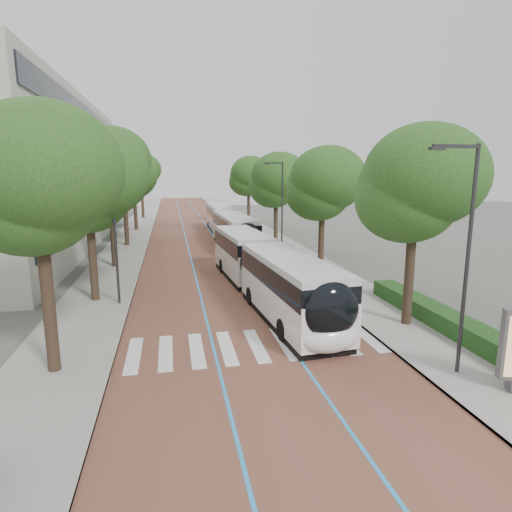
# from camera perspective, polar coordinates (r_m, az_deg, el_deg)

# --- Properties ---
(ground) EXTENTS (160.00, 160.00, 0.00)m
(ground) POSITION_cam_1_polar(r_m,az_deg,el_deg) (17.51, 0.03, -13.17)
(ground) COLOR #51544C
(ground) RESTS_ON ground
(road) EXTENTS (11.00, 140.00, 0.02)m
(road) POSITION_cam_1_polar(r_m,az_deg,el_deg) (56.21, -8.01, 3.61)
(road) COLOR brown
(road) RESTS_ON ground
(sidewalk_left) EXTENTS (4.00, 140.00, 0.12)m
(sidewalk_left) POSITION_cam_1_polar(r_m,az_deg,el_deg) (56.28, -15.66, 3.37)
(sidewalk_left) COLOR gray
(sidewalk_left) RESTS_ON ground
(sidewalk_right) EXTENTS (4.00, 140.00, 0.12)m
(sidewalk_right) POSITION_cam_1_polar(r_m,az_deg,el_deg) (57.11, -0.46, 3.89)
(sidewalk_right) COLOR gray
(sidewalk_right) RESTS_ON ground
(kerb_left) EXTENTS (0.20, 140.00, 0.14)m
(kerb_left) POSITION_cam_1_polar(r_m,az_deg,el_deg) (56.17, -13.73, 3.45)
(kerb_left) COLOR gray
(kerb_left) RESTS_ON ground
(kerb_right) EXTENTS (0.20, 140.00, 0.14)m
(kerb_right) POSITION_cam_1_polar(r_m,az_deg,el_deg) (56.79, -2.35, 3.84)
(kerb_right) COLOR gray
(kerb_right) RESTS_ON ground
(zebra_crossing) EXTENTS (10.55, 3.60, 0.01)m
(zebra_crossing) POSITION_cam_1_polar(r_m,az_deg,el_deg) (18.43, 0.03, -11.80)
(zebra_crossing) COLOR silver
(zebra_crossing) RESTS_ON ground
(lane_line_left) EXTENTS (0.12, 126.00, 0.01)m
(lane_line_left) POSITION_cam_1_polar(r_m,az_deg,el_deg) (56.14, -9.64, 3.57)
(lane_line_left) COLOR #2A8CD5
(lane_line_left) RESTS_ON road
(lane_line_right) EXTENTS (0.12, 126.00, 0.01)m
(lane_line_right) POSITION_cam_1_polar(r_m,az_deg,el_deg) (56.32, -6.38, 3.68)
(lane_line_right) COLOR #2A8CD5
(lane_line_right) RESTS_ON road
(hedge) EXTENTS (1.20, 14.00, 0.80)m
(hedge) POSITION_cam_1_polar(r_m,az_deg,el_deg) (20.96, 25.54, -8.61)
(hedge) COLOR #153D15
(hedge) RESTS_ON sidewalk_right
(streetlight_near) EXTENTS (1.82, 0.20, 8.00)m
(streetlight_near) POSITION_cam_1_polar(r_m,az_deg,el_deg) (16.15, 26.04, 1.51)
(streetlight_near) COLOR #2B2A2D
(streetlight_near) RESTS_ON sidewalk_right
(streetlight_far) EXTENTS (1.82, 0.20, 8.00)m
(streetlight_far) POSITION_cam_1_polar(r_m,az_deg,el_deg) (38.97, 3.26, 7.56)
(streetlight_far) COLOR #2B2A2D
(streetlight_far) RESTS_ON sidewalk_right
(lamp_post_left) EXTENTS (0.14, 0.14, 8.00)m
(lamp_post_left) POSITION_cam_1_polar(r_m,az_deg,el_deg) (24.04, -18.30, 3.17)
(lamp_post_left) COLOR #2B2A2D
(lamp_post_left) RESTS_ON sidewalk_left
(trees_left) EXTENTS (6.05, 60.49, 9.94)m
(trees_left) POSITION_cam_1_polar(r_m,az_deg,el_deg) (41.63, -17.58, 10.09)
(trees_left) COLOR black
(trees_left) RESTS_ON ground
(trees_right) EXTENTS (5.96, 47.60, 8.92)m
(trees_right) POSITION_cam_1_polar(r_m,az_deg,el_deg) (40.37, 4.35, 9.77)
(trees_right) COLOR black
(trees_right) RESTS_ON ground
(lead_bus) EXTENTS (3.91, 18.53, 3.20)m
(lead_bus) POSITION_cam_1_polar(r_m,az_deg,el_deg) (24.37, 1.43, -2.13)
(lead_bus) COLOR black
(lead_bus) RESTS_ON ground
(bus_queued_0) EXTENTS (2.95, 12.48, 3.20)m
(bus_queued_0) POSITION_cam_1_polar(r_m,az_deg,el_deg) (40.63, -2.79, 3.18)
(bus_queued_0) COLOR white
(bus_queued_0) RESTS_ON ground
(bus_queued_1) EXTENTS (2.58, 12.41, 3.20)m
(bus_queued_1) POSITION_cam_1_polar(r_m,az_deg,el_deg) (52.78, -4.66, 4.97)
(bus_queued_1) COLOR white
(bus_queued_1) RESTS_ON ground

